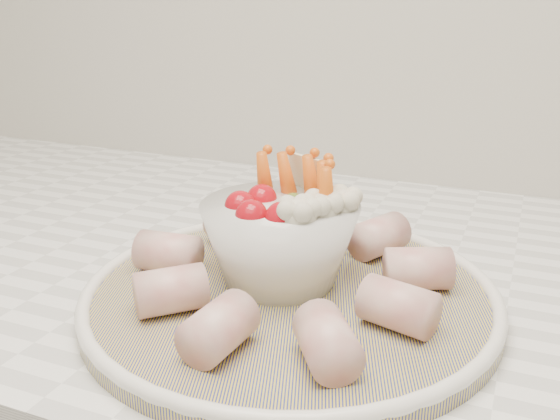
% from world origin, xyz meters
% --- Properties ---
extents(serving_platter, '(0.46, 0.46, 0.02)m').
position_xyz_m(serving_platter, '(-0.12, 1.34, 0.93)').
color(serving_platter, navy).
rests_on(serving_platter, kitchen_counter).
extents(veggie_bowl, '(0.14, 0.14, 0.11)m').
position_xyz_m(veggie_bowl, '(-0.13, 1.36, 0.98)').
color(veggie_bowl, white).
rests_on(veggie_bowl, serving_platter).
extents(cured_meat_rolls, '(0.28, 0.28, 0.04)m').
position_xyz_m(cured_meat_rolls, '(-0.12, 1.34, 0.95)').
color(cured_meat_rolls, '#C15C58').
rests_on(cured_meat_rolls, serving_platter).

